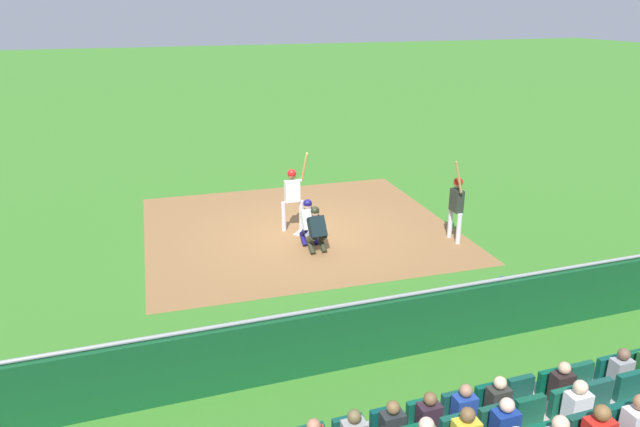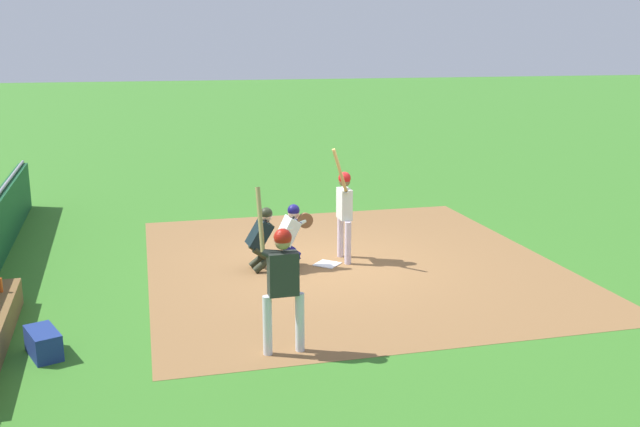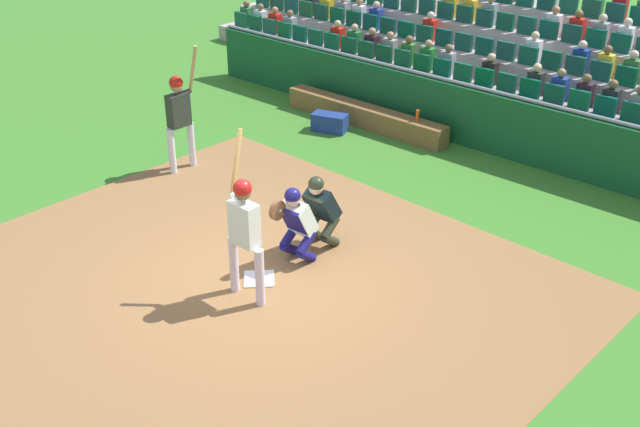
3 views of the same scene
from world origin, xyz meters
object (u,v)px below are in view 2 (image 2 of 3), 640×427
object	(u,v)px
home_plate_marker	(327,264)
catcher_crouching	(291,232)
on_deck_batter	(282,276)
equipment_duffel_bag	(43,343)
water_bottle_on_bench	(0,285)
batter_at_plate	(344,206)
home_plate_umpire	(261,236)

from	to	relation	value
home_plate_marker	catcher_crouching	distance (m)	1.01
home_plate_marker	on_deck_batter	distance (m)	4.34
home_plate_marker	equipment_duffel_bag	world-z (taller)	equipment_duffel_bag
water_bottle_on_bench	on_deck_batter	xyz separation A→B (m)	(2.51, 3.99, 0.58)
home_plate_marker	batter_at_plate	world-z (taller)	batter_at_plate
catcher_crouching	on_deck_batter	distance (m)	4.03
equipment_duffel_bag	batter_at_plate	bearing A→B (deg)	101.34
water_bottle_on_bench	batter_at_plate	bearing A→B (deg)	103.35
home_plate_marker	catcher_crouching	xyz separation A→B (m)	(-0.06, -0.73, 0.69)
on_deck_batter	equipment_duffel_bag	bearing A→B (deg)	-104.37
equipment_duffel_bag	catcher_crouching	bearing A→B (deg)	106.36
home_plate_marker	home_plate_umpire	size ratio (longest dim) A/B	0.35
home_plate_marker	catcher_crouching	bearing A→B (deg)	-94.93
batter_at_plate	home_plate_marker	bearing A→B (deg)	-65.46
catcher_crouching	home_plate_umpire	distance (m)	0.58
catcher_crouching	equipment_duffel_bag	bearing A→B (deg)	-54.91
catcher_crouching	water_bottle_on_bench	size ratio (longest dim) A/B	5.56
catcher_crouching	home_plate_umpire	xyz separation A→B (m)	(0.02, -0.58, -0.03)
home_plate_marker	equipment_duffel_bag	size ratio (longest dim) A/B	0.61
water_bottle_on_bench	on_deck_batter	distance (m)	4.75
water_bottle_on_bench	on_deck_batter	world-z (taller)	on_deck_batter
home_plate_marker	equipment_duffel_bag	xyz separation A→B (m)	(2.96, -5.03, 0.17)
home_plate_marker	equipment_duffel_bag	distance (m)	5.85
home_plate_umpire	equipment_duffel_bag	distance (m)	4.81
water_bottle_on_bench	equipment_duffel_bag	size ratio (longest dim) A/B	0.32
catcher_crouching	water_bottle_on_bench	world-z (taller)	catcher_crouching
batter_at_plate	on_deck_batter	bearing A→B (deg)	-28.90
on_deck_batter	home_plate_umpire	bearing A→B (deg)	172.84
catcher_crouching	water_bottle_on_bench	bearing A→B (deg)	-75.10
catcher_crouching	home_plate_marker	bearing A→B (deg)	85.07
home_plate_umpire	water_bottle_on_bench	distance (m)	4.67
batter_at_plate	catcher_crouching	bearing A→B (deg)	-83.76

